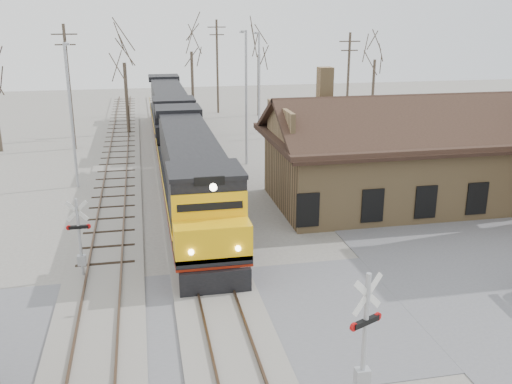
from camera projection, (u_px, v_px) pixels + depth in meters
ground at (224, 324)px, 20.86m from camera, size 140.00×140.00×0.00m
road at (224, 323)px, 20.85m from camera, size 60.00×9.00×0.03m
track_main at (188, 198)px, 34.86m from camera, size 3.40×90.00×0.24m
track_siding at (113, 202)px, 34.00m from camera, size 3.40×90.00×0.24m
depot at (395, 163)px, 33.63m from camera, size 15.20×9.31×7.90m
locomotive_lead at (191, 173)px, 31.33m from camera, size 3.12×20.89×4.64m
locomotive_trailing at (170, 111)px, 51.11m from camera, size 3.12×20.89×4.39m
crossbuck_near at (364, 346)px, 15.97m from camera, size 1.12×0.58×4.20m
crossbuck_far at (80, 240)px, 24.04m from camera, size 1.01×0.27×3.55m
streetlight_a at (71, 108)px, 35.87m from camera, size 0.25×2.04×9.17m
streetlight_b at (246, 92)px, 41.40m from camera, size 0.25×2.04×9.72m
streetlight_c at (259, 78)px, 52.50m from camera, size 0.25×2.04×9.24m
utility_pole_a at (69, 85)px, 46.09m from camera, size 2.00×0.24×10.06m
utility_pole_b at (217, 65)px, 63.24m from camera, size 2.00×0.24×10.17m
utility_pole_c at (348, 81)px, 52.81m from camera, size 2.00×0.24×9.19m
tree_b at (123, 51)px, 51.46m from camera, size 4.36×4.36×10.67m
tree_c at (191, 41)px, 62.59m from camera, size 4.52×4.52×11.07m
tree_d at (259, 44)px, 60.91m from camera, size 4.40×4.40×10.78m
tree_e at (375, 50)px, 60.73m from camera, size 4.05×4.05×9.93m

